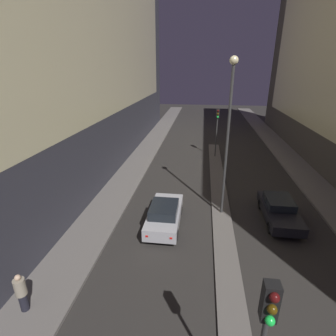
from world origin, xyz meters
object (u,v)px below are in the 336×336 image
at_px(car_right_lane, 279,210).
at_px(pedestrian_on_left_sidewalk, 21,292).
at_px(traffic_light_mid, 217,122).
at_px(car_left_lane, 165,214).
at_px(street_lamp, 229,121).
at_px(traffic_light_near, 264,334).

height_order(car_right_lane, pedestrian_on_left_sidewalk, pedestrian_on_left_sidewalk).
xyz_separation_m(traffic_light_mid, car_left_lane, (-3.43, -13.24, -2.90)).
bearing_deg(street_lamp, car_right_lane, -4.99).
bearing_deg(car_right_lane, car_left_lane, -167.28).
relative_size(traffic_light_mid, street_lamp, 0.52).
distance_m(car_left_lane, pedestrian_on_left_sidewalk, 7.92).
relative_size(traffic_light_near, car_left_lane, 1.11).
relative_size(traffic_light_near, street_lamp, 0.52).
height_order(car_left_lane, pedestrian_on_left_sidewalk, pedestrian_on_left_sidewalk).
distance_m(traffic_light_near, traffic_light_mid, 22.37).
distance_m(car_right_lane, pedestrian_on_left_sidewalk, 13.91).
relative_size(street_lamp, car_left_lane, 2.12).
xyz_separation_m(traffic_light_mid, street_lamp, (0.00, -11.39, 2.32)).
distance_m(street_lamp, car_right_lane, 6.31).
height_order(traffic_light_mid, pedestrian_on_left_sidewalk, traffic_light_mid).
bearing_deg(car_right_lane, pedestrian_on_left_sidewalk, -144.47).
height_order(street_lamp, car_left_lane, street_lamp).
xyz_separation_m(car_left_lane, car_right_lane, (6.85, 1.55, -0.07)).
height_order(traffic_light_mid, car_left_lane, traffic_light_mid).
height_order(traffic_light_near, pedestrian_on_left_sidewalk, traffic_light_near).
bearing_deg(street_lamp, car_left_lane, -151.69).
xyz_separation_m(traffic_light_near, pedestrian_on_left_sidewalk, (-7.90, 2.60, -2.66)).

